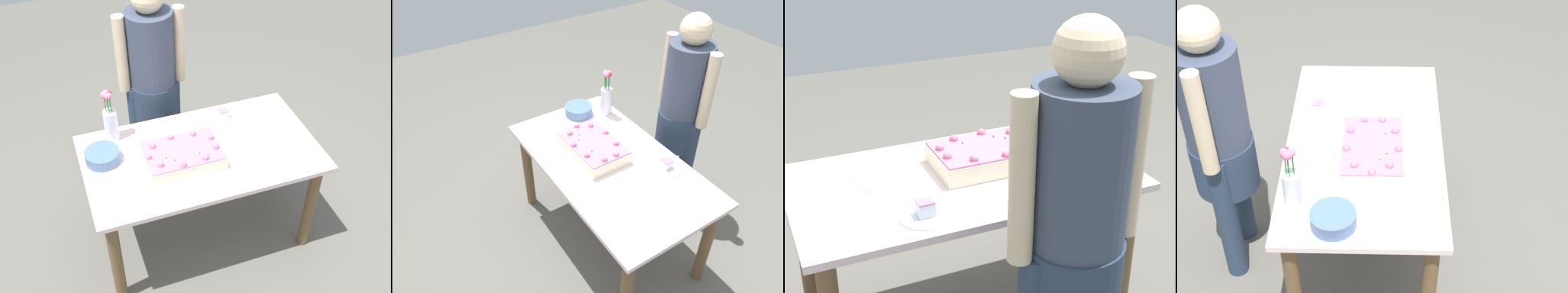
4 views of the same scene
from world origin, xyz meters
TOP-DOWN VIEW (x-y plane):
  - dining_table at (0.00, 0.00)m, footprint 1.37×0.77m
  - sheet_cake at (0.12, 0.04)m, footprint 0.43×0.29m
  - serving_plate_with_slice at (-0.24, -0.25)m, footprint 0.19×0.19m
  - cake_knife at (-0.39, 0.08)m, footprint 0.09×0.23m
  - flower_vase at (0.46, -0.29)m, footprint 0.08×0.08m
  - fruit_bowl at (0.55, -0.11)m, footprint 0.20×0.20m
  - person_standing at (0.09, -0.68)m, footprint 0.45×0.31m

SIDE VIEW (x-z plane):
  - dining_table at x=0.00m, z-range 0.24..0.96m
  - cake_knife at x=-0.39m, z-range 0.72..0.73m
  - serving_plate_with_slice at x=-0.24m, z-range 0.71..0.77m
  - fruit_bowl at x=0.55m, z-range 0.72..0.79m
  - sheet_cake at x=0.12m, z-range 0.71..0.82m
  - person_standing at x=0.09m, z-range 0.11..1.60m
  - flower_vase at x=0.46m, z-range 0.69..1.03m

